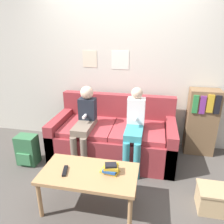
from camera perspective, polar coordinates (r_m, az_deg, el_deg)
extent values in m
plane|color=#4C4742|center=(3.04, -1.67, -16.49)|extent=(10.00, 10.00, 0.00)
cube|color=beige|center=(3.54, 2.22, 12.10)|extent=(8.00, 0.06, 2.60)
cube|color=beige|center=(3.61, -5.82, 13.61)|extent=(0.23, 0.00, 0.26)
cube|color=white|center=(3.50, 2.15, 13.41)|extent=(0.27, 0.00, 0.29)
cube|color=maroon|center=(3.35, 0.34, -8.05)|extent=(1.79, 0.90, 0.44)
cube|color=maroon|center=(3.51, 1.55, 1.24)|extent=(1.79, 0.14, 0.44)
cube|color=maroon|center=(3.55, -12.93, -5.43)|extent=(0.14, 0.90, 0.60)
cube|color=maroon|center=(3.27, 14.82, -7.95)|extent=(0.14, 0.90, 0.60)
cube|color=#A1343A|center=(3.29, -6.17, -3.76)|extent=(0.74, 0.74, 0.07)
cube|color=#A1343A|center=(3.16, 6.91, -4.88)|extent=(0.74, 0.74, 0.07)
cube|color=#AD7F51|center=(2.37, -6.03, -15.70)|extent=(1.01, 0.54, 0.04)
cylinder|color=#AD7F51|center=(2.52, -18.35, -20.99)|extent=(0.04, 0.04, 0.42)
cylinder|color=#AD7F51|center=(2.28, 4.70, -25.09)|extent=(0.04, 0.04, 0.42)
cylinder|color=#AD7F51|center=(2.83, -13.78, -15.19)|extent=(0.04, 0.04, 0.42)
cylinder|color=#AD7F51|center=(2.62, 5.98, -17.93)|extent=(0.04, 0.04, 0.42)
cylinder|color=#756656|center=(3.05, -9.86, -10.82)|extent=(0.09, 0.09, 0.51)
cylinder|color=#756656|center=(3.01, -7.31, -11.17)|extent=(0.09, 0.09, 0.51)
cube|color=#756656|center=(3.12, -7.17, -3.62)|extent=(0.23, 0.55, 0.09)
cube|color=#1E232D|center=(3.19, -6.41, 0.86)|extent=(0.24, 0.16, 0.31)
sphere|color=beige|center=(3.11, -6.59, 5.06)|extent=(0.19, 0.19, 0.19)
cube|color=white|center=(3.08, -7.20, -1.17)|extent=(0.03, 0.12, 0.03)
cylinder|color=teal|center=(2.89, 3.65, -12.43)|extent=(0.09, 0.09, 0.51)
cylinder|color=teal|center=(2.88, 6.48, -12.68)|extent=(0.09, 0.09, 0.51)
cube|color=teal|center=(2.98, 5.88, -4.75)|extent=(0.23, 0.55, 0.09)
cube|color=white|center=(3.05, 6.35, 0.37)|extent=(0.24, 0.16, 0.36)
sphere|color=beige|center=(2.97, 6.55, 4.94)|extent=(0.16, 0.16, 0.16)
cube|color=white|center=(2.93, 6.02, -1.95)|extent=(0.03, 0.12, 0.03)
cube|color=black|center=(2.40, -12.17, -14.80)|extent=(0.08, 0.17, 0.02)
cube|color=gold|center=(2.35, -0.56, -15.15)|extent=(0.20, 0.15, 0.02)
cube|color=#23519E|center=(2.33, -0.40, -14.69)|extent=(0.16, 0.16, 0.03)
cube|color=gold|center=(2.31, -0.18, -14.11)|extent=(0.16, 0.13, 0.03)
cube|color=black|center=(2.29, -0.32, -13.72)|extent=(0.14, 0.11, 0.02)
cube|color=brown|center=(3.60, 22.26, -2.43)|extent=(0.43, 0.28, 1.02)
cube|color=#2D8442|center=(3.33, 20.95, 1.89)|extent=(0.07, 0.02, 0.27)
cube|color=#7A3389|center=(3.35, 22.60, 1.68)|extent=(0.08, 0.02, 0.27)
cube|color=gold|center=(3.36, 24.30, 1.97)|extent=(0.09, 0.02, 0.26)
cube|color=black|center=(3.39, 25.90, 1.68)|extent=(0.08, 0.02, 0.27)
cube|color=tan|center=(2.76, 24.94, -20.10)|extent=(0.33, 0.28, 0.24)
cube|color=tan|center=(2.68, 25.40, -17.90)|extent=(0.35, 0.30, 0.02)
cube|color=#336B42|center=(3.40, -21.20, -9.17)|extent=(0.28, 0.20, 0.44)
cube|color=#3D804F|center=(3.37, -22.04, -11.39)|extent=(0.20, 0.03, 0.17)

